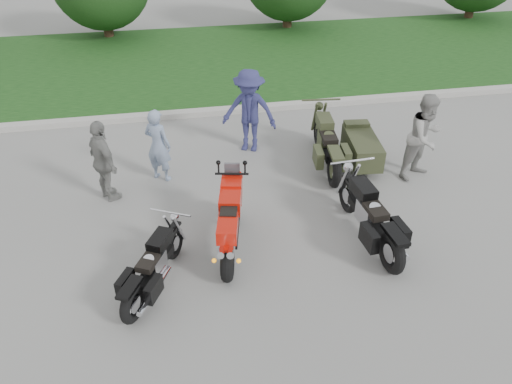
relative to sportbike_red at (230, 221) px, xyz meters
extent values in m
plane|color=gray|center=(0.21, -0.32, -0.61)|extent=(80.00, 80.00, 0.00)
cube|color=#B1AEA6|center=(0.21, 5.68, -0.54)|extent=(60.00, 0.30, 0.15)
cube|color=#2C6021|center=(0.21, 9.83, -0.54)|extent=(60.00, 8.00, 0.14)
cylinder|color=#3F2B1C|center=(-2.79, 13.18, -0.01)|extent=(0.36, 0.36, 1.20)
cylinder|color=#3F2B1C|center=(4.21, 13.18, -0.01)|extent=(0.36, 0.36, 1.20)
cylinder|color=#3F2B1C|center=(12.21, 13.18, -0.01)|extent=(0.36, 0.36, 1.20)
torus|color=black|center=(-0.15, -0.71, -0.28)|extent=(0.33, 0.69, 0.66)
torus|color=black|center=(0.17, 0.80, -0.29)|extent=(0.26, 0.65, 0.64)
cube|color=black|center=(0.00, -0.01, -0.03)|extent=(0.49, 1.00, 0.37)
cube|color=red|center=(0.05, 0.23, 0.26)|extent=(0.47, 0.65, 0.28)
cube|color=red|center=(-0.10, -0.48, 0.22)|extent=(0.43, 0.64, 0.23)
cube|color=black|center=(-0.03, -0.14, 0.30)|extent=(0.35, 0.42, 0.11)
cube|color=red|center=(0.13, 0.62, 0.22)|extent=(0.44, 0.49, 0.43)
cylinder|color=silver|center=(-0.23, -0.75, 0.05)|extent=(0.22, 0.51, 0.23)
cylinder|color=silver|center=(-0.09, -0.78, 0.05)|extent=(0.22, 0.51, 0.23)
torus|color=black|center=(-1.63, -1.32, -0.31)|extent=(0.41, 0.61, 0.61)
torus|color=black|center=(-0.96, -0.01, -0.33)|extent=(0.36, 0.56, 0.57)
cube|color=black|center=(-1.30, -0.67, -0.24)|extent=(0.66, 1.05, 0.13)
cube|color=silver|center=(-1.30, -0.67, -0.17)|extent=(0.42, 0.48, 0.31)
cube|color=black|center=(-1.18, -0.43, 0.09)|extent=(0.45, 0.55, 0.20)
cube|color=black|center=(-1.36, -0.79, 0.00)|extent=(0.43, 0.51, 0.11)
cube|color=black|center=(-1.63, -1.32, 0.01)|extent=(0.40, 0.53, 0.05)
cylinder|color=silver|center=(-1.30, -1.02, -0.36)|extent=(0.53, 0.92, 0.09)
torus|color=black|center=(2.52, -1.02, -0.25)|extent=(0.23, 0.74, 0.73)
torus|color=black|center=(2.39, 0.75, -0.27)|extent=(0.18, 0.69, 0.69)
cube|color=black|center=(2.46, -0.14, -0.16)|extent=(0.33, 1.30, 0.15)
cube|color=silver|center=(2.46, -0.14, -0.08)|extent=(0.36, 0.50, 0.38)
cube|color=black|center=(2.43, 0.18, 0.22)|extent=(0.34, 0.61, 0.24)
cube|color=black|center=(2.47, -0.30, 0.12)|extent=(0.34, 0.56, 0.13)
cube|color=black|center=(2.52, -1.02, 0.14)|extent=(0.28, 0.61, 0.06)
cylinder|color=silver|center=(2.68, -0.50, -0.31)|extent=(0.19, 1.18, 0.11)
torus|color=black|center=(2.41, 1.65, -0.23)|extent=(0.27, 0.77, 0.76)
torus|color=black|center=(2.62, 3.48, -0.26)|extent=(0.21, 0.72, 0.71)
cube|color=black|center=(2.52, 2.56, -0.15)|extent=(0.39, 1.35, 0.16)
cube|color=#353C23|center=(2.52, 2.56, -0.06)|extent=(0.39, 0.54, 0.39)
cube|color=#353C23|center=(2.55, 2.90, 0.25)|extent=(0.38, 0.64, 0.24)
cube|color=black|center=(2.50, 2.40, 0.14)|extent=(0.37, 0.59, 0.13)
cube|color=#353C23|center=(2.41, 1.65, 0.17)|extent=(0.31, 0.64, 0.07)
cylinder|color=#353C23|center=(2.67, 2.16, -0.30)|extent=(0.25, 1.23, 0.11)
cube|color=#353C23|center=(3.28, 2.37, -0.17)|extent=(0.77, 1.51, 0.50)
torus|color=black|center=(3.55, 2.33, -0.30)|extent=(0.20, 0.63, 0.62)
imported|color=#8699B7|center=(-1.12, 2.63, 0.19)|extent=(0.70, 0.64, 1.60)
imported|color=#9B9995|center=(4.36, 1.72, 0.32)|extent=(1.12, 1.03, 1.86)
imported|color=navy|center=(0.97, 3.57, 0.36)|extent=(1.44, 1.16, 1.95)
imported|color=gray|center=(-2.18, 2.05, 0.24)|extent=(0.85, 1.07, 1.70)
camera|label=1|loc=(-0.81, -6.74, 5.08)|focal=35.00mm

